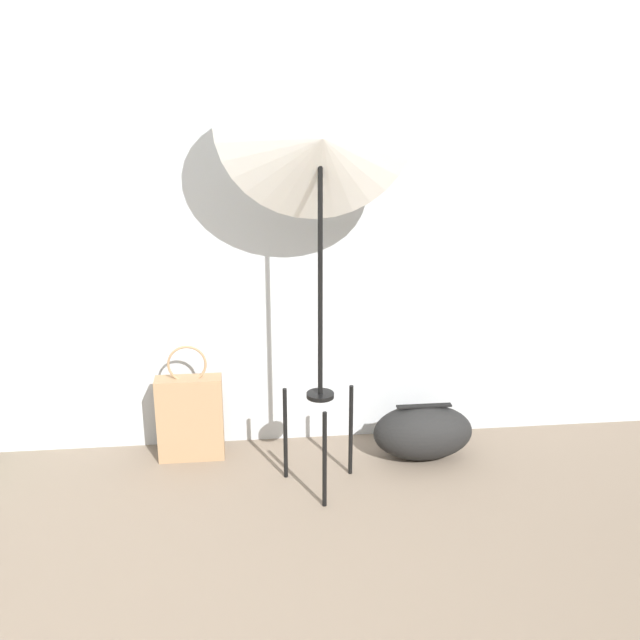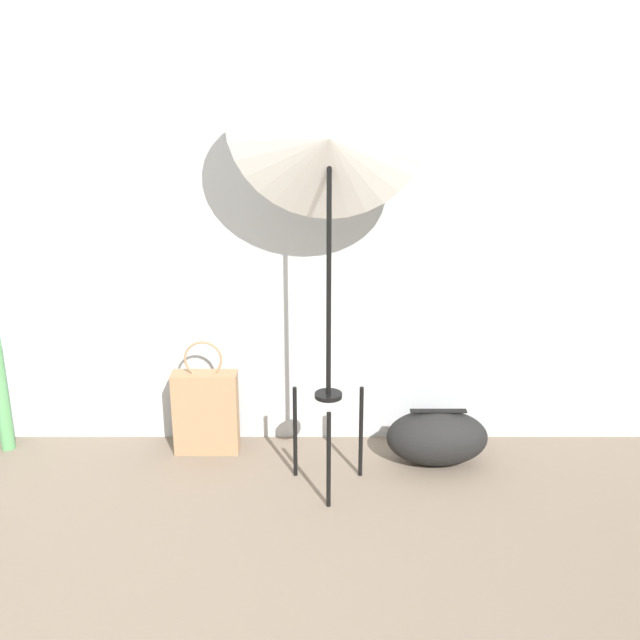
{
  "view_description": "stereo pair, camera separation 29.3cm",
  "coord_description": "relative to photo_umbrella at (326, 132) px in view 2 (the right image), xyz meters",
  "views": [
    {
      "loc": [
        0.06,
        -1.37,
        1.85
      ],
      "look_at": [
        0.36,
        1.48,
        0.89
      ],
      "focal_mm": 42.0,
      "sensor_mm": 36.0,
      "label": 1
    },
    {
      "loc": [
        0.35,
        -1.39,
        1.85
      ],
      "look_at": [
        0.36,
        1.48,
        0.89
      ],
      "focal_mm": 42.0,
      "sensor_mm": 36.0,
      "label": 2
    }
  ],
  "objects": [
    {
      "name": "duffel_bag",
      "position": [
        0.54,
        0.21,
        -1.48
      ],
      "size": [
        0.5,
        0.28,
        0.29
      ],
      "color": "black",
      "rests_on": "ground_plane"
    },
    {
      "name": "wall_back",
      "position": [
        -0.39,
        0.51,
        -0.32
      ],
      "size": [
        8.0,
        0.05,
        2.6
      ],
      "color": "#B7BCC1",
      "rests_on": "ground_plane"
    },
    {
      "name": "tote_bag",
      "position": [
        -0.61,
        0.33,
        -1.39
      ],
      "size": [
        0.32,
        0.11,
        0.6
      ],
      "color": "#9E7A56",
      "rests_on": "ground_plane"
    },
    {
      "name": "photo_umbrella",
      "position": [
        0.0,
        0.0,
        0.0
      ],
      "size": [
        0.88,
        0.42,
        2.08
      ],
      "color": "black",
      "rests_on": "ground_plane"
    }
  ]
}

